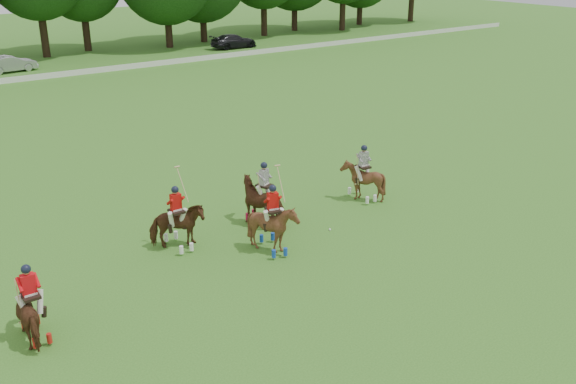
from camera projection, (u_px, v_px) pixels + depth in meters
ground at (297, 292)px, 19.89m from camera, size 180.00×180.00×0.00m
car_mid at (10, 64)px, 52.83m from camera, size 4.26×1.97×1.35m
car_right at (234, 41)px, 64.53m from camera, size 4.78×1.99×1.38m
polo_red_a at (33, 312)px, 17.33m from camera, size 1.13×1.82×2.25m
polo_red_b at (177, 226)px, 22.47m from camera, size 1.62×1.39×2.88m
polo_red_c at (273, 227)px, 22.25m from camera, size 1.80×1.93×3.01m
polo_stripe_a at (264, 201)px, 24.42m from camera, size 1.74×2.34×2.49m
polo_stripe_b at (363, 180)px, 26.73m from camera, size 1.47×1.63×2.38m
polo_ball at (330, 230)px, 24.11m from camera, size 0.09×0.09×0.09m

